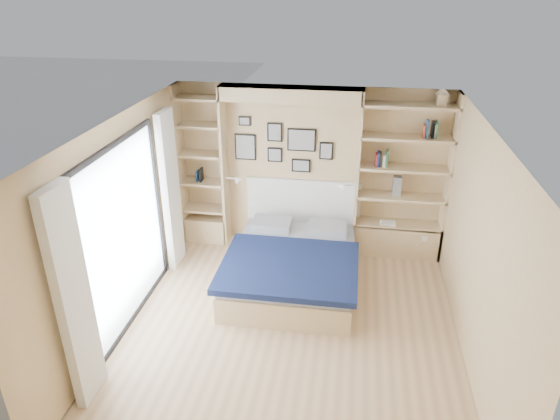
# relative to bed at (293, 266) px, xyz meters

# --- Properties ---
(ground) EXTENTS (4.50, 4.50, 0.00)m
(ground) POSITION_rel_bed_xyz_m (0.11, -1.02, -0.28)
(ground) COLOR tan
(ground) RESTS_ON ground
(room_shell) EXTENTS (4.50, 4.50, 4.50)m
(room_shell) POSITION_rel_bed_xyz_m (-0.28, 0.50, 0.80)
(room_shell) COLOR tan
(room_shell) RESTS_ON ground
(bed) EXTENTS (1.76, 2.32, 1.07)m
(bed) POSITION_rel_bed_xyz_m (0.00, 0.00, 0.00)
(bed) COLOR #CCB281
(bed) RESTS_ON ground
(photo_gallery) EXTENTS (1.48, 0.02, 0.82)m
(photo_gallery) POSITION_rel_bed_xyz_m (-0.35, 1.21, 1.33)
(photo_gallery) COLOR black
(photo_gallery) RESTS_ON ground
(reading_lamps) EXTENTS (1.92, 0.12, 0.15)m
(reading_lamps) POSITION_rel_bed_xyz_m (-0.19, 0.98, 0.82)
(reading_lamps) COLOR silver
(reading_lamps) RESTS_ON ground
(shelf_decor) EXTENTS (3.58, 0.23, 2.03)m
(shelf_decor) POSITION_rel_bed_xyz_m (1.33, 1.05, 1.43)
(shelf_decor) COLOR #A51E1E
(shelf_decor) RESTS_ON ground
(deck) EXTENTS (3.20, 4.00, 0.05)m
(deck) POSITION_rel_bed_xyz_m (-3.49, -1.02, -0.28)
(deck) COLOR #685D4C
(deck) RESTS_ON ground
(deck_chair) EXTENTS (0.46, 0.73, 0.72)m
(deck_chair) POSITION_rel_bed_xyz_m (-3.31, 0.25, 0.06)
(deck_chair) COLOR tan
(deck_chair) RESTS_ON ground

